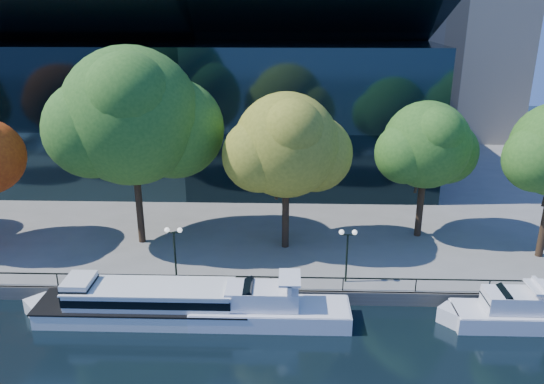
{
  "coord_description": "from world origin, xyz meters",
  "views": [
    {
      "loc": [
        6.1,
        -29.19,
        19.8
      ],
      "look_at": [
        4.94,
        8.0,
        6.5
      ],
      "focal_mm": 35.0,
      "sensor_mm": 36.0,
      "label": 1
    }
  ],
  "objects_px": {
    "tour_boat": "(138,302)",
    "lamp_2": "(347,244)",
    "tree_2": "(134,119)",
    "lamp_1": "(174,241)",
    "cruiser_near": "(263,308)",
    "tree_4": "(428,147)",
    "cruiser_far": "(513,312)",
    "tree_3": "(288,147)"
  },
  "relations": [
    {
      "from": "tour_boat",
      "to": "lamp_2",
      "type": "xyz_separation_m",
      "value": [
        14.01,
        3.53,
        2.75
      ]
    },
    {
      "from": "tree_2",
      "to": "lamp_1",
      "type": "xyz_separation_m",
      "value": [
        3.92,
        -6.19,
        -7.39
      ]
    },
    {
      "from": "cruiser_near",
      "to": "tree_4",
      "type": "relative_size",
      "value": 1.0
    },
    {
      "from": "tour_boat",
      "to": "lamp_1",
      "type": "xyz_separation_m",
      "value": [
        1.84,
        3.53,
        2.75
      ]
    },
    {
      "from": "lamp_2",
      "to": "lamp_1",
      "type": "bearing_deg",
      "value": 180.0
    },
    {
      "from": "tour_boat",
      "to": "tree_2",
      "type": "bearing_deg",
      "value": 102.08
    },
    {
      "from": "tree_2",
      "to": "lamp_2",
      "type": "height_order",
      "value": "tree_2"
    },
    {
      "from": "tour_boat",
      "to": "tree_4",
      "type": "xyz_separation_m",
      "value": [
        21.11,
        11.72,
        7.6
      ]
    },
    {
      "from": "tour_boat",
      "to": "tree_2",
      "type": "relative_size",
      "value": 0.96
    },
    {
      "from": "lamp_1",
      "to": "lamp_2",
      "type": "distance_m",
      "value": 12.17
    },
    {
      "from": "cruiser_near",
      "to": "cruiser_far",
      "type": "height_order",
      "value": "cruiser_near"
    },
    {
      "from": "tour_boat",
      "to": "lamp_2",
      "type": "height_order",
      "value": "lamp_2"
    },
    {
      "from": "cruiser_far",
      "to": "tree_4",
      "type": "distance_m",
      "value": 14.55
    },
    {
      "from": "tour_boat",
      "to": "tree_2",
      "type": "distance_m",
      "value": 14.2
    },
    {
      "from": "tree_2",
      "to": "tree_4",
      "type": "bearing_deg",
      "value": 4.94
    },
    {
      "from": "tree_2",
      "to": "tree_4",
      "type": "height_order",
      "value": "tree_2"
    },
    {
      "from": "tree_3",
      "to": "lamp_2",
      "type": "height_order",
      "value": "tree_3"
    },
    {
      "from": "tree_4",
      "to": "tour_boat",
      "type": "bearing_deg",
      "value": -150.96
    },
    {
      "from": "cruiser_near",
      "to": "cruiser_far",
      "type": "distance_m",
      "value": 16.18
    },
    {
      "from": "cruiser_far",
      "to": "lamp_1",
      "type": "bearing_deg",
      "value": 170.99
    },
    {
      "from": "cruiser_near",
      "to": "tree_3",
      "type": "relative_size",
      "value": 0.91
    },
    {
      "from": "tree_3",
      "to": "tour_boat",
      "type": "bearing_deg",
      "value": -137.04
    },
    {
      "from": "tree_4",
      "to": "lamp_1",
      "type": "relative_size",
      "value": 2.86
    },
    {
      "from": "lamp_2",
      "to": "tour_boat",
      "type": "bearing_deg",
      "value": -165.86
    },
    {
      "from": "tree_3",
      "to": "lamp_1",
      "type": "xyz_separation_m",
      "value": [
        -7.98,
        -5.61,
        -5.39
      ]
    },
    {
      "from": "tour_boat",
      "to": "cruiser_far",
      "type": "bearing_deg",
      "value": -0.13
    },
    {
      "from": "tour_boat",
      "to": "lamp_2",
      "type": "distance_m",
      "value": 14.71
    },
    {
      "from": "cruiser_near",
      "to": "cruiser_far",
      "type": "relative_size",
      "value": 1.22
    },
    {
      "from": "cruiser_near",
      "to": "tour_boat",
      "type": "bearing_deg",
      "value": 178.68
    },
    {
      "from": "tour_boat",
      "to": "cruiser_near",
      "type": "bearing_deg",
      "value": -1.32
    },
    {
      "from": "cruiser_far",
      "to": "lamp_1",
      "type": "distance_m",
      "value": 23.09
    },
    {
      "from": "tour_boat",
      "to": "tree_3",
      "type": "distance_m",
      "value": 15.69
    },
    {
      "from": "cruiser_far",
      "to": "tree_3",
      "type": "height_order",
      "value": "tree_3"
    },
    {
      "from": "tree_4",
      "to": "lamp_2",
      "type": "xyz_separation_m",
      "value": [
        -7.11,
        -8.19,
        -4.86
      ]
    },
    {
      "from": "tree_3",
      "to": "lamp_2",
      "type": "xyz_separation_m",
      "value": [
        4.19,
        -5.61,
        -5.39
      ]
    },
    {
      "from": "tree_3",
      "to": "lamp_2",
      "type": "relative_size",
      "value": 3.13
    },
    {
      "from": "cruiser_near",
      "to": "lamp_2",
      "type": "distance_m",
      "value": 7.44
    },
    {
      "from": "cruiser_near",
      "to": "lamp_2",
      "type": "xyz_separation_m",
      "value": [
        5.73,
        3.72,
        2.94
      ]
    },
    {
      "from": "tree_2",
      "to": "tree_3",
      "type": "bearing_deg",
      "value": -2.79
    },
    {
      "from": "cruiser_far",
      "to": "lamp_2",
      "type": "bearing_deg",
      "value": 161.05
    },
    {
      "from": "tour_boat",
      "to": "tree_3",
      "type": "xyz_separation_m",
      "value": [
        9.82,
        9.14,
        8.14
      ]
    },
    {
      "from": "tree_4",
      "to": "lamp_1",
      "type": "distance_m",
      "value": 21.5
    }
  ]
}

